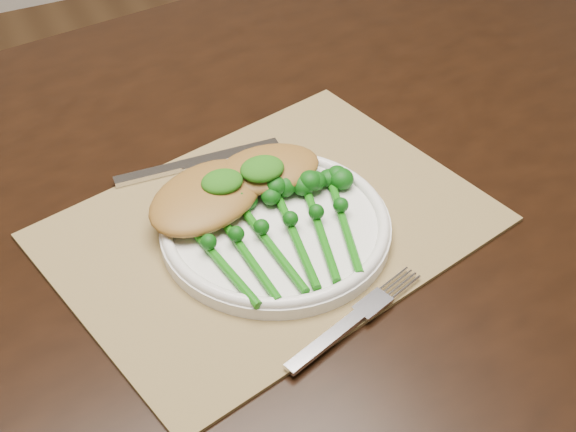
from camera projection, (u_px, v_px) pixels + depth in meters
name	position (u px, v px, depth m)	size (l,w,h in m)	color
dining_table	(242.00, 382.00, 1.18)	(1.70, 1.10, 0.75)	black
placemat	(270.00, 227.00, 0.88)	(0.45, 0.33, 0.00)	olive
dinner_plate	(276.00, 226.00, 0.86)	(0.25, 0.25, 0.02)	white
knife	(182.00, 166.00, 0.95)	(0.20, 0.03, 0.01)	silver
fork	(363.00, 312.00, 0.78)	(0.18, 0.07, 0.01)	silver
chicken_fillet_left	(206.00, 197.00, 0.87)	(0.14, 0.10, 0.03)	olive
chicken_fillet_right	(268.00, 169.00, 0.90)	(0.12, 0.08, 0.02)	olive
pesto_dollop_left	(222.00, 182.00, 0.86)	(0.05, 0.04, 0.02)	#13490A
pesto_dollop_right	(262.00, 169.00, 0.88)	(0.05, 0.04, 0.02)	#13490A
broccolini_bundle	(284.00, 243.00, 0.83)	(0.17, 0.19, 0.04)	#12600C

